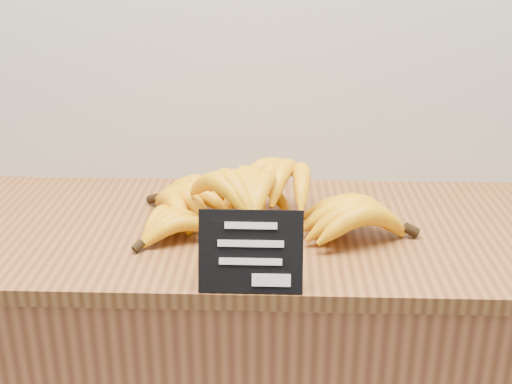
# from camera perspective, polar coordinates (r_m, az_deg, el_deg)

# --- Properties ---
(counter_top) EXTENTS (1.39, 0.54, 0.03)m
(counter_top) POSITION_cam_1_polar(r_m,az_deg,el_deg) (1.29, 0.08, -3.50)
(counter_top) COLOR brown
(counter_top) RESTS_ON counter
(chalkboard_sign) EXTENTS (0.17, 0.05, 0.13)m
(chalkboard_sign) POSITION_cam_1_polar(r_m,az_deg,el_deg) (1.03, -0.48, -5.33)
(chalkboard_sign) COLOR black
(chalkboard_sign) RESTS_ON counter_top
(banana_pile) EXTENTS (0.57, 0.35, 0.13)m
(banana_pile) POSITION_cam_1_polar(r_m,az_deg,el_deg) (1.25, 0.20, -0.84)
(banana_pile) COLOR #EBA909
(banana_pile) RESTS_ON counter_top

